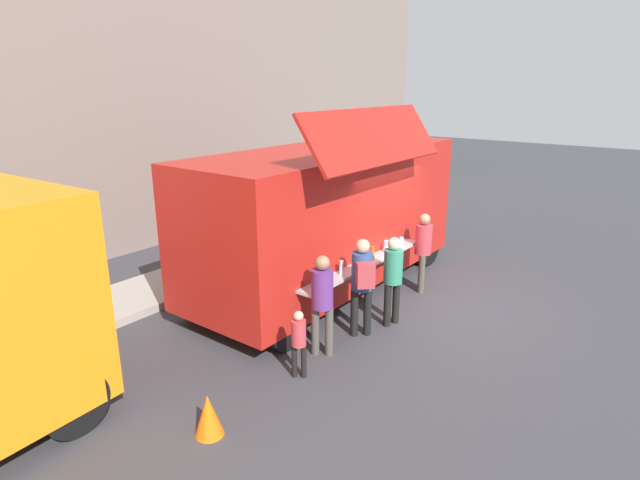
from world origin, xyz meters
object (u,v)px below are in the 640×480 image
(customer_front_ordering, at_px, (393,273))
(customer_rear_waiting, at_px, (322,297))
(food_truck_main, at_px, (329,214))
(traffic_cone_orange, at_px, (208,415))
(trash_bin, at_px, (349,209))
(child_near_queue, at_px, (299,338))
(customer_mid_with_backpack, at_px, (362,278))
(customer_extra_browsing, at_px, (423,245))

(customer_front_ordering, relative_size, customer_rear_waiting, 0.98)
(food_truck_main, relative_size, traffic_cone_orange, 11.80)
(customer_rear_waiting, bearing_deg, food_truck_main, 5.00)
(trash_bin, bearing_deg, customer_rear_waiting, -149.12)
(child_near_queue, bearing_deg, food_truck_main, -0.32)
(customer_mid_with_backpack, relative_size, child_near_queue, 1.63)
(traffic_cone_orange, distance_m, customer_rear_waiting, 2.50)
(trash_bin, height_order, customer_front_ordering, customer_front_ordering)
(customer_rear_waiting, xyz_separation_m, customer_extra_browsing, (3.33, -0.06, -0.01))
(food_truck_main, xyz_separation_m, customer_extra_browsing, (0.98, -1.65, -0.60))
(traffic_cone_orange, xyz_separation_m, customer_rear_waiting, (2.40, 0.06, 0.72))
(food_truck_main, distance_m, customer_mid_with_backpack, 2.33)
(child_near_queue, bearing_deg, trash_bin, -0.38)
(trash_bin, bearing_deg, customer_front_ordering, -139.29)
(food_truck_main, relative_size, customer_extra_browsing, 3.95)
(customer_rear_waiting, bearing_deg, trash_bin, 1.79)
(customer_front_ordering, height_order, child_near_queue, customer_front_ordering)
(traffic_cone_orange, height_order, customer_extra_browsing, customer_extra_browsing)
(trash_bin, distance_m, customer_front_ordering, 6.54)
(customer_front_ordering, distance_m, customer_mid_with_backpack, 0.73)
(customer_front_ordering, bearing_deg, food_truck_main, -5.84)
(customer_mid_with_backpack, bearing_deg, child_near_queue, 134.45)
(trash_bin, bearing_deg, customer_mid_with_backpack, -144.23)
(food_truck_main, distance_m, traffic_cone_orange, 5.19)
(food_truck_main, height_order, trash_bin, food_truck_main)
(traffic_cone_orange, height_order, customer_front_ordering, customer_front_ordering)
(customer_mid_with_backpack, bearing_deg, customer_front_ordering, -59.14)
(traffic_cone_orange, bearing_deg, child_near_queue, -2.05)
(traffic_cone_orange, xyz_separation_m, trash_bin, (8.94, 3.97, 0.25))
(customer_front_ordering, bearing_deg, traffic_cone_orange, 101.40)
(customer_mid_with_backpack, bearing_deg, customer_rear_waiting, 125.89)
(customer_mid_with_backpack, relative_size, customer_rear_waiting, 1.03)
(customer_extra_browsing, distance_m, child_near_queue, 4.08)
(customer_front_ordering, relative_size, child_near_queue, 1.54)
(trash_bin, bearing_deg, customer_extra_browsing, -128.91)
(customer_rear_waiting, bearing_deg, traffic_cone_orange, 152.36)
(customer_front_ordering, bearing_deg, customer_mid_with_backpack, 90.60)
(customer_front_ordering, xyz_separation_m, customer_rear_waiting, (-1.60, 0.34, 0.02))
(traffic_cone_orange, height_order, customer_mid_with_backpack, customer_mid_with_backpack)
(customer_mid_with_backpack, distance_m, child_near_queue, 1.68)
(customer_rear_waiting, height_order, customer_extra_browsing, customer_rear_waiting)
(customer_mid_with_backpack, xyz_separation_m, child_near_queue, (-1.62, 0.03, -0.42))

